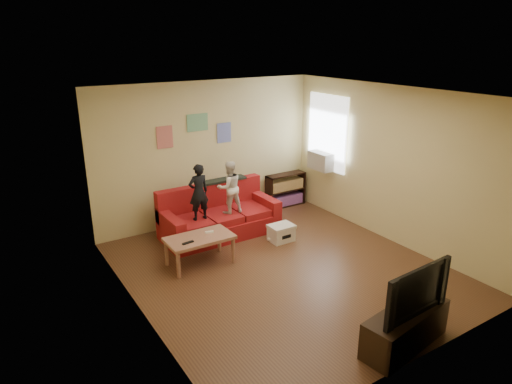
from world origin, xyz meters
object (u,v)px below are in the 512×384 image
child_b (229,187)px  child_a (199,192)px  bookshelf (285,191)px  television (410,288)px  sofa (218,218)px  tv_stand (405,328)px  coffee_table (200,241)px  file_box (281,233)px

child_b → child_a: bearing=5.2°
child_b → bookshelf: 1.98m
bookshelf → television: television is taller
sofa → bookshelf: 1.97m
child_a → television: size_ratio=0.94×
sofa → tv_stand: (0.31, -4.02, -0.08)m
coffee_table → child_b: bearing=37.2°
sofa → child_a: size_ratio=2.12×
child_b → file_box: 1.22m
child_a → television: child_a is taller
file_box → television: bearing=-98.6°
coffee_table → child_a: bearing=63.8°
bookshelf → tv_stand: bookshelf is taller
sofa → child_b: bearing=-49.3°
child_a → sofa: bearing=-158.2°
coffee_table → tv_stand: 3.33m
coffee_table → tv_stand: bearing=-70.3°
tv_stand → bookshelf: bearing=62.6°
coffee_table → bookshelf: size_ratio=1.19×
child_a → television: (0.76, -3.85, -0.17)m
sofa → coffee_table: 1.21m
file_box → sofa: bearing=131.5°
bookshelf → file_box: 1.80m
file_box → television: television is taller
sofa → child_a: child_a is taller
television → tv_stand: bearing=0.0°
child_b → bookshelf: size_ratio=1.08×
file_box → tv_stand: tv_stand is taller
child_a → tv_stand: bearing=102.2°
child_b → file_box: bearing=137.0°
coffee_table → television: television is taller
child_a → tv_stand: 3.99m
sofa → file_box: bearing=-48.5°
child_a → coffee_table: 0.97m
child_a → file_box: bearing=151.0°
television → coffee_table: bearing=106.7°
tv_stand → television: television is taller
child_a → file_box: 1.63m
child_a → bookshelf: child_a is taller
child_a → tv_stand: size_ratio=0.81×
coffee_table → bookshelf: bookshelf is taller
child_a → coffee_table: bearing=64.8°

